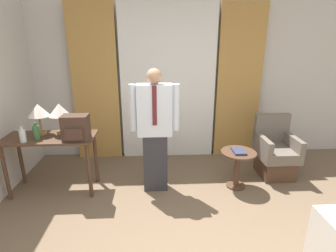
# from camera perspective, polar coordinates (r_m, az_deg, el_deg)

# --- Properties ---
(wall_back) EXTENTS (10.00, 0.06, 2.70)m
(wall_back) POSITION_cam_1_polar(r_m,az_deg,el_deg) (4.57, -0.07, 10.08)
(wall_back) COLOR beige
(wall_back) RESTS_ON ground_plane
(curtain_sheer_center) EXTENTS (1.59, 0.06, 2.58)m
(curtain_sheer_center) POSITION_cam_1_polar(r_m,az_deg,el_deg) (4.45, 0.02, 9.08)
(curtain_sheer_center) COLOR white
(curtain_sheer_center) RESTS_ON ground_plane
(curtain_drape_left) EXTENTS (0.75, 0.06, 2.58)m
(curtain_drape_left) POSITION_cam_1_polar(r_m,az_deg,el_deg) (4.55, -15.55, 8.63)
(curtain_drape_left) COLOR #B28442
(curtain_drape_left) RESTS_ON ground_plane
(curtain_drape_right) EXTENTS (0.75, 0.06, 2.58)m
(curtain_drape_right) POSITION_cam_1_polar(r_m,az_deg,el_deg) (4.67, 15.17, 8.90)
(curtain_drape_right) COLOR #B28442
(curtain_drape_right) RESTS_ON ground_plane
(desk) EXTENTS (1.17, 0.53, 0.79)m
(desk) POSITION_cam_1_polar(r_m,az_deg,el_deg) (3.81, -24.19, -3.96)
(desk) COLOR #4C3323
(desk) RESTS_ON ground_plane
(table_lamp_left) EXTENTS (0.27, 0.27, 0.42)m
(table_lamp_left) POSITION_cam_1_polar(r_m,az_deg,el_deg) (3.83, -26.37, 2.84)
(table_lamp_left) COLOR #9E7F47
(table_lamp_left) RESTS_ON desk
(table_lamp_right) EXTENTS (0.27, 0.27, 0.42)m
(table_lamp_right) POSITION_cam_1_polar(r_m,az_deg,el_deg) (3.73, -22.57, 2.98)
(table_lamp_right) COLOR #9E7F47
(table_lamp_right) RESTS_ON desk
(bottle_near_edge) EXTENTS (0.08, 0.08, 0.20)m
(bottle_near_edge) POSITION_cam_1_polar(r_m,az_deg,el_deg) (3.69, -29.08, -1.85)
(bottle_near_edge) COLOR silver
(bottle_near_edge) RESTS_ON desk
(bottle_by_lamp) EXTENTS (0.08, 0.08, 0.23)m
(bottle_by_lamp) POSITION_cam_1_polar(r_m,az_deg,el_deg) (3.70, -26.72, -1.26)
(bottle_by_lamp) COLOR #336638
(bottle_by_lamp) RESTS_ON desk
(backpack) EXTENTS (0.32, 0.24, 0.32)m
(backpack) POSITION_cam_1_polar(r_m,az_deg,el_deg) (3.47, -19.44, -0.39)
(backpack) COLOR #422D23
(backpack) RESTS_ON desk
(person) EXTENTS (0.64, 0.21, 1.67)m
(person) POSITION_cam_1_polar(r_m,az_deg,el_deg) (3.43, -2.88, -0.33)
(person) COLOR #2D2D33
(person) RESTS_ON ground_plane
(armchair) EXTENTS (0.54, 0.60, 0.91)m
(armchair) POSITION_cam_1_polar(r_m,az_deg,el_deg) (4.35, 22.25, -5.56)
(armchair) COLOR #4C3323
(armchair) RESTS_ON ground_plane
(side_table) EXTENTS (0.48, 0.48, 0.54)m
(side_table) POSITION_cam_1_polar(r_m,az_deg,el_deg) (3.80, 14.91, -7.81)
(side_table) COLOR #4C3323
(side_table) RESTS_ON ground_plane
(book) EXTENTS (0.16, 0.24, 0.03)m
(book) POSITION_cam_1_polar(r_m,az_deg,el_deg) (3.71, 15.13, -5.31)
(book) COLOR #2D334C
(book) RESTS_ON side_table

